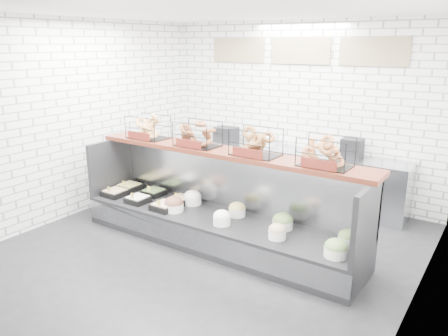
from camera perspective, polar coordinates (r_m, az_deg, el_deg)
The scene contains 5 objects.
ground at distance 5.81m, azimuth -2.75°, elevation -10.89°, with size 5.50×5.50×0.00m, color black.
room_shell at distance 5.70m, azimuth 0.65°, elevation 10.30°, with size 5.02×5.51×3.01m.
display_case at distance 5.92m, azimuth -0.83°, elevation -6.80°, with size 4.00×0.90×1.20m.
bagel_shelf at distance 5.74m, azimuth 0.17°, elevation 3.52°, with size 4.10×0.50×0.40m.
prep_counter at distance 7.58m, azimuth 8.19°, elevation -0.67°, with size 4.00×0.60×1.20m.
Camera 1 is at (3.12, -4.13, 2.63)m, focal length 35.00 mm.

